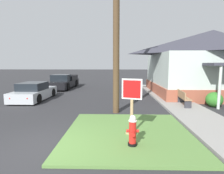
# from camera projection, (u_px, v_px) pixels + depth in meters

# --- Properties ---
(ground_plane) EXTENTS (160.00, 160.00, 0.00)m
(ground_plane) POSITION_uv_depth(u_px,v_px,m) (43.00, 151.00, 5.36)
(ground_plane) COLOR #2B2B2D
(grass_corner_patch) EXTENTS (4.49, 4.59, 0.08)m
(grass_corner_patch) POSITION_uv_depth(u_px,v_px,m) (128.00, 133.00, 6.66)
(grass_corner_patch) COLOR #567F3D
(grass_corner_patch) RESTS_ON ground
(sidewalk_strip) EXTENTS (2.20, 19.73, 0.12)m
(sidewalk_strip) POSITION_uv_depth(u_px,v_px,m) (178.00, 104.00, 11.47)
(sidewalk_strip) COLOR gray
(sidewalk_strip) RESTS_ON ground
(fire_hydrant) EXTENTS (0.38, 0.34, 0.94)m
(fire_hydrant) POSITION_uv_depth(u_px,v_px,m) (133.00, 131.00, 5.48)
(fire_hydrant) COLOR black
(fire_hydrant) RESTS_ON grass_corner_patch
(stop_sign) EXTENTS (0.68, 0.38, 1.96)m
(stop_sign) POSITION_uv_depth(u_px,v_px,m) (132.00, 108.00, 6.34)
(stop_sign) COLOR #A3845B
(stop_sign) RESTS_ON grass_corner_patch
(manhole_cover) EXTENTS (0.70, 0.70, 0.02)m
(manhole_cover) POSITION_uv_depth(u_px,v_px,m) (84.00, 123.00, 7.86)
(manhole_cover) COLOR black
(manhole_cover) RESTS_ON ground
(parked_sedan_silver) EXTENTS (1.94, 4.31, 1.25)m
(parked_sedan_silver) POSITION_uv_depth(u_px,v_px,m) (34.00, 92.00, 13.00)
(parked_sedan_silver) COLOR #ADB2B7
(parked_sedan_silver) RESTS_ON ground
(pickup_truck_black) EXTENTS (2.21, 5.45, 1.48)m
(pickup_truck_black) POSITION_uv_depth(u_px,v_px,m) (63.00, 82.00, 19.01)
(pickup_truck_black) COLOR black
(pickup_truck_black) RESTS_ON ground
(street_bench) EXTENTS (0.55, 1.72, 0.85)m
(street_bench) POSITION_uv_depth(u_px,v_px,m) (183.00, 97.00, 10.74)
(street_bench) COLOR #93704C
(street_bench) RESTS_ON sidewalk_strip
(utility_pole) EXTENTS (1.82, 0.33, 9.94)m
(utility_pole) POSITION_uv_depth(u_px,v_px,m) (116.00, 10.00, 8.92)
(utility_pole) COLOR #4C3823
(utility_pole) RESTS_ON ground
(corner_house) EXTENTS (9.89, 9.53, 5.30)m
(corner_house) POSITION_uv_depth(u_px,v_px,m) (212.00, 62.00, 15.08)
(corner_house) COLOR brown
(corner_house) RESTS_ON ground
(shrub_near_porch) EXTENTS (0.94, 0.94, 0.90)m
(shrub_near_porch) POSITION_uv_depth(u_px,v_px,m) (214.00, 100.00, 10.74)
(shrub_near_porch) COLOR #2E6F25
(shrub_near_porch) RESTS_ON ground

